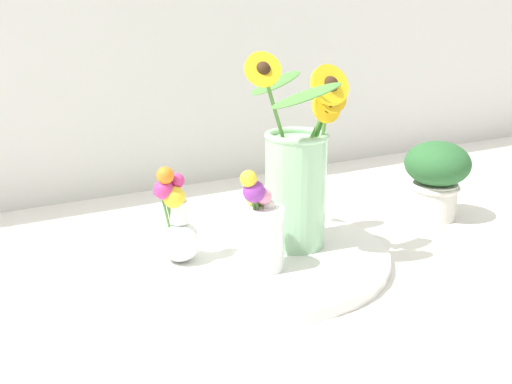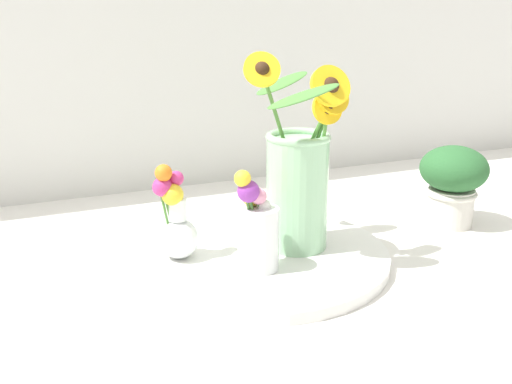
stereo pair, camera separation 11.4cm
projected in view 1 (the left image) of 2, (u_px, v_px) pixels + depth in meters
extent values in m
plane|color=silver|center=(276.00, 261.00, 1.18)|extent=(6.00, 6.00, 0.00)
cylinder|color=white|center=(256.00, 255.00, 1.18)|extent=(0.52, 0.52, 0.02)
cylinder|color=#99CC9E|center=(295.00, 192.00, 1.17)|extent=(0.12, 0.12, 0.22)
torus|color=#99CC9E|center=(297.00, 136.00, 1.14)|extent=(0.12, 0.12, 0.01)
cylinder|color=#4C8438|center=(320.00, 159.00, 1.14)|extent=(0.01, 0.04, 0.28)
cylinder|color=yellow|center=(330.00, 85.00, 1.08)|extent=(0.08, 0.04, 0.07)
sphere|color=#382314|center=(330.00, 85.00, 1.08)|extent=(0.03, 0.03, 0.03)
cylinder|color=#4C8438|center=(287.00, 147.00, 1.12)|extent=(0.10, 0.01, 0.28)
cylinder|color=yellow|center=(264.00, 70.00, 1.05)|extent=(0.08, 0.05, 0.08)
sphere|color=#382314|center=(264.00, 70.00, 1.05)|extent=(0.03, 0.03, 0.03)
cylinder|color=#4C8438|center=(307.00, 163.00, 1.14)|extent=(0.07, 0.05, 0.25)
cylinder|color=yellow|center=(331.00, 95.00, 1.10)|extent=(0.08, 0.04, 0.08)
sphere|color=#382314|center=(331.00, 95.00, 1.10)|extent=(0.03, 0.03, 0.03)
cylinder|color=#4C8438|center=(300.00, 162.00, 1.14)|extent=(0.06, 0.07, 0.20)
cylinder|color=yellow|center=(326.00, 107.00, 1.10)|extent=(0.07, 0.03, 0.07)
sphere|color=#382314|center=(326.00, 107.00, 1.10)|extent=(0.03, 0.03, 0.03)
ellipsoid|color=#477F38|center=(306.00, 96.00, 1.03)|extent=(0.14, 0.10, 0.06)
ellipsoid|color=#477F38|center=(276.00, 83.00, 1.19)|extent=(0.11, 0.06, 0.06)
cylinder|color=white|center=(266.00, 239.00, 1.07)|extent=(0.07, 0.07, 0.12)
cylinder|color=#427533|center=(265.00, 226.00, 1.07)|extent=(0.01, 0.01, 0.11)
sphere|color=pink|center=(263.00, 196.00, 1.05)|extent=(0.03, 0.03, 0.03)
cylinder|color=#427533|center=(268.00, 231.00, 1.07)|extent=(0.01, 0.01, 0.09)
sphere|color=white|center=(269.00, 206.00, 1.06)|extent=(0.03, 0.03, 0.03)
cylinder|color=#427533|center=(261.00, 224.00, 1.06)|extent=(0.03, 0.01, 0.12)
sphere|color=purple|center=(254.00, 192.00, 1.04)|extent=(0.04, 0.04, 0.04)
cylinder|color=#427533|center=(256.00, 216.00, 1.06)|extent=(0.03, 0.01, 0.14)
sphere|color=yellow|center=(249.00, 179.00, 1.03)|extent=(0.03, 0.03, 0.03)
cylinder|color=#427533|center=(259.00, 220.00, 1.07)|extent=(0.01, 0.03, 0.09)
sphere|color=yellow|center=(255.00, 195.00, 1.07)|extent=(0.04, 0.04, 0.04)
sphere|color=white|center=(180.00, 242.00, 1.12)|extent=(0.08, 0.08, 0.08)
cylinder|color=white|center=(179.00, 212.00, 1.10)|extent=(0.03, 0.03, 0.04)
cylinder|color=#4C8438|center=(179.00, 223.00, 1.10)|extent=(0.02, 0.01, 0.10)
sphere|color=yellow|center=(174.00, 197.00, 1.08)|extent=(0.04, 0.04, 0.04)
cylinder|color=#4C8438|center=(170.00, 214.00, 1.09)|extent=(0.02, 0.01, 0.09)
sphere|color=#C6337A|center=(164.00, 190.00, 1.07)|extent=(0.04, 0.04, 0.04)
cylinder|color=#4C8438|center=(167.00, 218.00, 1.09)|extent=(0.02, 0.02, 0.10)
sphere|color=purple|center=(161.00, 191.00, 1.08)|extent=(0.03, 0.03, 0.03)
cylinder|color=#4C8438|center=(174.00, 213.00, 1.09)|extent=(0.03, 0.01, 0.14)
sphere|color=orange|center=(165.00, 175.00, 1.06)|extent=(0.03, 0.03, 0.03)
cylinder|color=#4C8438|center=(181.00, 212.00, 1.11)|extent=(0.01, 0.01, 0.12)
sphere|color=#C6337A|center=(177.00, 181.00, 1.09)|extent=(0.03, 0.03, 0.03)
cylinder|color=beige|center=(434.00, 201.00, 1.40)|extent=(0.10, 0.10, 0.09)
torus|color=beige|center=(435.00, 187.00, 1.39)|extent=(0.11, 0.11, 0.01)
ellipsoid|color=#285B2D|center=(438.00, 164.00, 1.38)|extent=(0.15, 0.15, 0.10)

